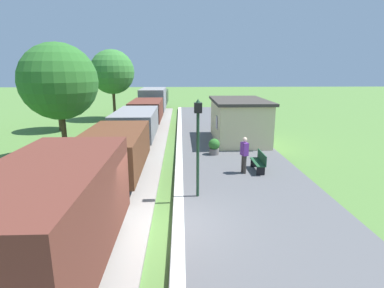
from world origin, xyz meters
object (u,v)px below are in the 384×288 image
(bench_near_hut, at_px, (259,161))
(tree_field_distant, at_px, (112,72))
(bench_down_platform, at_px, (225,121))
(tree_field_left, at_px, (57,90))
(tree_trackside_far, at_px, (59,82))
(lamp_post_near, at_px, (198,131))
(person_waiting, at_px, (244,154))
(potted_planter, at_px, (214,146))
(freight_train, at_px, (142,117))
(station_hut, at_px, (239,120))

(bench_near_hut, bearing_deg, tree_field_distant, 121.01)
(bench_down_platform, distance_m, tree_field_left, 13.93)
(bench_near_hut, bearing_deg, tree_trackside_far, 162.16)
(bench_down_platform, bearing_deg, lamp_post_near, -102.24)
(tree_trackside_far, bearing_deg, bench_down_platform, 38.22)
(tree_field_distant, bearing_deg, lamp_post_near, -70.04)
(person_waiting, relative_size, tree_field_left, 0.33)
(bench_down_platform, relative_size, potted_planter, 1.64)
(bench_down_platform, distance_m, tree_field_distant, 12.60)
(freight_train, bearing_deg, tree_field_left, 158.71)
(bench_down_platform, relative_size, tree_field_left, 0.29)
(tree_trackside_far, relative_size, tree_field_left, 1.23)
(person_waiting, bearing_deg, tree_field_distant, -79.69)
(station_hut, relative_size, person_waiting, 3.39)
(tree_trackside_far, bearing_deg, person_waiting, -20.60)
(bench_near_hut, bearing_deg, freight_train, 126.71)
(bench_down_platform, height_order, potted_planter, potted_planter)
(potted_planter, bearing_deg, person_waiting, -72.28)
(bench_down_platform, relative_size, lamp_post_near, 0.41)
(freight_train, relative_size, lamp_post_near, 10.59)
(freight_train, xyz_separation_m, lamp_post_near, (3.52, -11.69, 1.30))
(station_hut, relative_size, bench_near_hut, 3.87)
(bench_near_hut, distance_m, potted_planter, 3.48)
(bench_down_platform, height_order, tree_field_left, tree_field_left)
(bench_near_hut, height_order, potted_planter, potted_planter)
(tree_field_left, bearing_deg, station_hut, -20.55)
(bench_near_hut, xyz_separation_m, person_waiting, (-0.79, -0.26, 0.46))
(lamp_post_near, bearing_deg, tree_field_distant, 109.96)
(bench_near_hut, bearing_deg, lamp_post_near, -137.40)
(lamp_post_near, relative_size, tree_field_distant, 0.54)
(person_waiting, bearing_deg, bench_near_hut, 179.77)
(bench_near_hut, distance_m, tree_field_distant, 20.55)
(station_hut, distance_m, tree_field_left, 14.91)
(person_waiting, height_order, tree_trackside_far, tree_trackside_far)
(freight_train, distance_m, potted_planter, 7.63)
(freight_train, xyz_separation_m, bench_down_platform, (6.60, 2.51, -0.78))
(tree_field_left, height_order, tree_field_distant, tree_field_distant)
(bench_down_platform, relative_size, person_waiting, 0.88)
(person_waiting, distance_m, tree_trackside_far, 10.58)
(station_hut, relative_size, bench_down_platform, 3.87)
(tree_field_distant, bearing_deg, bench_near_hut, -58.99)
(lamp_post_near, xyz_separation_m, tree_field_distant, (-7.31, 20.11, 1.90))
(person_waiting, xyz_separation_m, lamp_post_near, (-2.29, -2.57, 1.62))
(freight_train, relative_size, station_hut, 6.76)
(tree_trackside_far, height_order, tree_field_left, tree_trackside_far)
(tree_trackside_far, bearing_deg, tree_field_distant, 90.58)
(station_hut, distance_m, bench_down_platform, 5.04)
(tree_trackside_far, distance_m, tree_field_left, 9.05)
(tree_field_left, bearing_deg, bench_near_hut, -40.34)
(tree_field_left, xyz_separation_m, tree_field_distant, (3.29, 5.67, 1.35))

